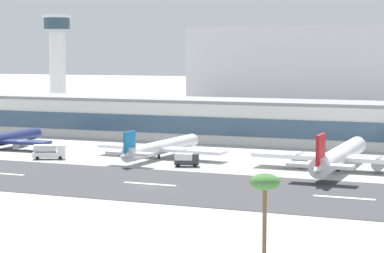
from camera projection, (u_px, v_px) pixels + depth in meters
name	position (u px, v px, depth m)	size (l,w,h in m)	color
ground_plane	(147.00, 187.00, 155.99)	(1400.00, 1400.00, 0.00)	#A8A8A3
runway_strip	(152.00, 184.00, 158.56)	(800.00, 37.01, 0.08)	#38383A
runway_centreline_dash_3	(2.00, 174.00, 172.43)	(12.00, 1.20, 0.01)	white
runway_centreline_dash_4	(150.00, 184.00, 158.76)	(12.00, 1.20, 0.01)	white
runway_centreline_dash_5	(344.00, 197.00, 143.79)	(12.00, 1.20, 0.01)	white
terminal_building	(214.00, 119.00, 239.40)	(196.39, 21.65, 13.24)	silver
control_tower	(57.00, 60.00, 304.19)	(11.42, 11.42, 43.45)	silver
distant_hotel_block	(335.00, 70.00, 344.21)	(137.27, 28.32, 40.27)	#BCBCC1
airliner_blue_tail_gate_1	(159.00, 148.00, 197.74)	(37.24, 41.57, 8.68)	silver
airliner_red_tail_gate_2	(338.00, 157.00, 176.28)	(42.16, 51.31, 10.71)	white
service_box_truck_1	(187.00, 159.00, 183.41)	(6.43, 3.99, 3.25)	#2D3338
service_fuel_truck_2	(49.00, 151.00, 196.34)	(8.79, 6.00, 3.95)	white
palm_tree_0	(265.00, 185.00, 97.58)	(4.03, 4.03, 12.20)	brown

